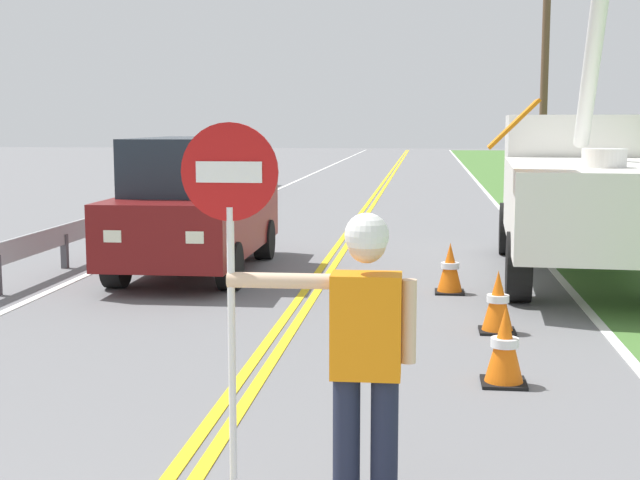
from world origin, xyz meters
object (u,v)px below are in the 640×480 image
at_px(flagger_worker, 364,348).
at_px(traffic_cone_tail, 450,269).
at_px(traffic_cone_mid, 498,303).
at_px(utility_pole_mid, 545,61).
at_px(traffic_cone_lead, 504,348).
at_px(oncoming_suv_nearest, 196,205).
at_px(stop_sign_paddle, 230,232).
at_px(utility_bucket_truck, 581,182).

height_order(flagger_worker, traffic_cone_tail, flagger_worker).
xyz_separation_m(traffic_cone_mid, traffic_cone_tail, (-0.47, 2.26, 0.00)).
bearing_deg(utility_pole_mid, traffic_cone_mid, -98.28).
bearing_deg(traffic_cone_lead, traffic_cone_mid, 87.18).
xyz_separation_m(oncoming_suv_nearest, utility_pole_mid, (7.78, 19.96, 3.51)).
xyz_separation_m(oncoming_suv_nearest, traffic_cone_lead, (4.26, -5.56, -0.72)).
height_order(stop_sign_paddle, traffic_cone_mid, stop_sign_paddle).
relative_size(stop_sign_paddle, traffic_cone_tail, 3.33).
bearing_deg(utility_pole_mid, flagger_worker, -99.15).
height_order(stop_sign_paddle, oncoming_suv_nearest, stop_sign_paddle).
bearing_deg(utility_bucket_truck, oncoming_suv_nearest, -173.20).
distance_m(flagger_worker, utility_pole_mid, 29.01).
height_order(utility_bucket_truck, traffic_cone_lead, utility_bucket_truck).
bearing_deg(traffic_cone_mid, traffic_cone_lead, -92.82).
relative_size(traffic_cone_lead, traffic_cone_tail, 1.00).
bearing_deg(traffic_cone_tail, utility_pole_mid, 79.63).
distance_m(oncoming_suv_nearest, traffic_cone_mid, 5.67).
relative_size(stop_sign_paddle, oncoming_suv_nearest, 0.50).
height_order(utility_bucket_truck, traffic_cone_mid, utility_bucket_truck).
height_order(stop_sign_paddle, traffic_cone_tail, stop_sign_paddle).
xyz_separation_m(utility_bucket_truck, traffic_cone_tail, (-2.05, -2.01, -1.08)).
bearing_deg(stop_sign_paddle, traffic_cone_mid, 68.63).
xyz_separation_m(utility_bucket_truck, oncoming_suv_nearest, (-5.95, -0.71, -0.36)).
distance_m(traffic_cone_mid, traffic_cone_tail, 2.30).
bearing_deg(oncoming_suv_nearest, traffic_cone_tail, -18.43).
xyz_separation_m(flagger_worker, traffic_cone_mid, (1.16, 4.91, -0.71)).
bearing_deg(traffic_cone_mid, traffic_cone_tail, 101.75).
distance_m(flagger_worker, traffic_cone_mid, 5.10).
xyz_separation_m(oncoming_suv_nearest, traffic_cone_mid, (4.36, -3.55, -0.72)).
bearing_deg(traffic_cone_lead, oncoming_suv_nearest, 127.46).
distance_m(flagger_worker, stop_sign_paddle, 1.02).
distance_m(utility_pole_mid, traffic_cone_lead, 26.11).
bearing_deg(traffic_cone_lead, utility_bucket_truck, 74.98).
xyz_separation_m(stop_sign_paddle, utility_pole_mid, (5.35, 28.44, 2.86)).
distance_m(stop_sign_paddle, traffic_cone_tail, 7.45).
distance_m(stop_sign_paddle, traffic_cone_mid, 5.46).
distance_m(oncoming_suv_nearest, utility_pole_mid, 21.71).
distance_m(traffic_cone_lead, traffic_cone_tail, 4.28).
bearing_deg(oncoming_suv_nearest, flagger_worker, -69.26).
xyz_separation_m(utility_bucket_truck, traffic_cone_lead, (-1.68, -6.27, -1.08)).
relative_size(utility_bucket_truck, traffic_cone_tail, 9.89).
bearing_deg(flagger_worker, utility_pole_mid, 80.85).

